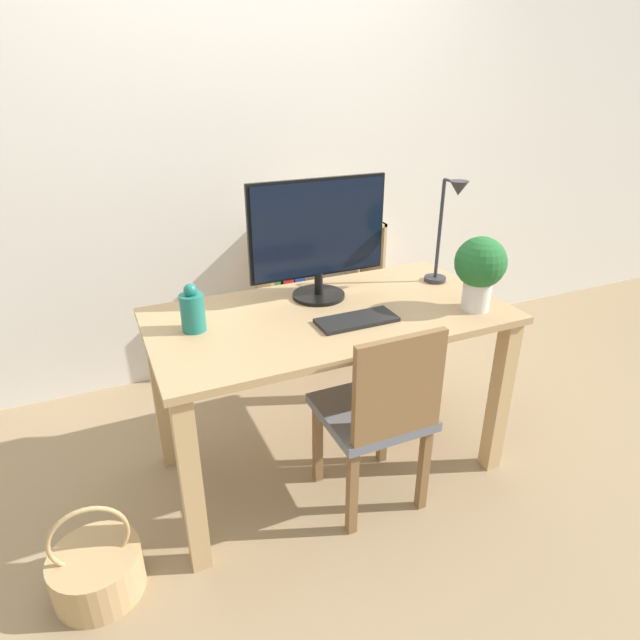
# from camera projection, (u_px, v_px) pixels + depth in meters

# --- Properties ---
(ground_plane) EXTENTS (10.00, 10.00, 0.00)m
(ground_plane) POSITION_uv_depth(u_px,v_px,m) (329.00, 462.00, 2.49)
(ground_plane) COLOR #997F5B
(wall_back) EXTENTS (8.00, 0.05, 2.60)m
(wall_back) POSITION_uv_depth(u_px,v_px,m) (242.00, 143.00, 2.86)
(wall_back) COLOR silver
(wall_back) RESTS_ON ground_plane
(desk) EXTENTS (1.44, 0.74, 0.77)m
(desk) POSITION_uv_depth(u_px,v_px,m) (330.00, 342.00, 2.22)
(desk) COLOR tan
(desk) RESTS_ON ground_plane
(monitor) EXTENTS (0.60, 0.23, 0.51)m
(monitor) POSITION_uv_depth(u_px,v_px,m) (318.00, 234.00, 2.19)
(monitor) COLOR black
(monitor) RESTS_ON desk
(keyboard) EXTENTS (0.32, 0.13, 0.02)m
(keyboard) POSITION_uv_depth(u_px,v_px,m) (357.00, 320.00, 2.08)
(keyboard) COLOR black
(keyboard) RESTS_ON desk
(vase) EXTENTS (0.09, 0.09, 0.19)m
(vase) POSITION_uv_depth(u_px,v_px,m) (193.00, 311.00, 1.98)
(vase) COLOR #1E7266
(vase) RESTS_ON desk
(desk_lamp) EXTENTS (0.10, 0.19, 0.48)m
(desk_lamp) POSITION_uv_depth(u_px,v_px,m) (448.00, 222.00, 2.32)
(desk_lamp) COLOR #2D2D33
(desk_lamp) RESTS_ON desk
(potted_plant) EXTENTS (0.21, 0.21, 0.30)m
(potted_plant) POSITION_uv_depth(u_px,v_px,m) (480.00, 267.00, 2.12)
(potted_plant) COLOR silver
(potted_plant) RESTS_ON desk
(chair) EXTENTS (0.40, 0.40, 0.84)m
(chair) POSITION_uv_depth(u_px,v_px,m) (379.00, 412.00, 2.07)
(chair) COLOR slate
(chair) RESTS_ON ground_plane
(bookshelf) EXTENTS (0.72, 0.28, 0.85)m
(bookshelf) POSITION_uv_depth(u_px,v_px,m) (302.00, 306.00, 3.21)
(bookshelf) COLOR tan
(bookshelf) RESTS_ON ground_plane
(basket) EXTENTS (0.31, 0.31, 0.37)m
(basket) POSITION_uv_depth(u_px,v_px,m) (97.00, 570.00, 1.84)
(basket) COLOR tan
(basket) RESTS_ON ground_plane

